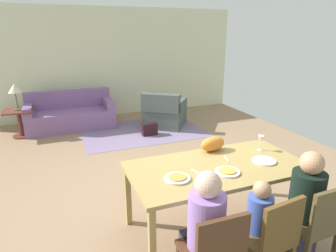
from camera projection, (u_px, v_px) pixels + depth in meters
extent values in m
cube|color=#917356|center=(150.00, 164.00, 4.90)|extent=(6.85, 6.59, 0.02)
cube|color=beige|center=(108.00, 63.00, 7.44)|extent=(6.85, 0.10, 2.70)
cube|color=#A48A4C|center=(218.00, 167.00, 3.09)|extent=(1.88, 0.96, 0.04)
cube|color=#A48A4C|center=(152.00, 244.00, 2.53)|extent=(0.06, 0.06, 0.72)
cube|color=#A48A4C|center=(308.00, 202.00, 3.14)|extent=(0.06, 0.06, 0.72)
cube|color=#A48A4C|center=(128.00, 195.00, 3.27)|extent=(0.06, 0.06, 0.72)
cube|color=#A48A4C|center=(258.00, 169.00, 3.89)|extent=(0.06, 0.06, 0.72)
cylinder|color=silver|center=(177.00, 178.00, 2.79)|extent=(0.25, 0.25, 0.02)
cylinder|color=gold|center=(177.00, 177.00, 2.79)|extent=(0.17, 0.17, 0.01)
cylinder|color=silver|center=(227.00, 172.00, 2.92)|extent=(0.25, 0.25, 0.02)
cylinder|color=gold|center=(227.00, 171.00, 2.92)|extent=(0.17, 0.17, 0.01)
cylinder|color=white|center=(264.00, 161.00, 3.17)|extent=(0.25, 0.25, 0.02)
cylinder|color=silver|center=(260.00, 150.00, 3.48)|extent=(0.06, 0.06, 0.01)
cylinder|color=silver|center=(260.00, 146.00, 3.46)|extent=(0.01, 0.01, 0.09)
cone|color=silver|center=(261.00, 139.00, 3.44)|extent=(0.07, 0.07, 0.09)
cube|color=silver|center=(196.00, 172.00, 2.94)|extent=(0.05, 0.15, 0.01)
cube|color=silver|center=(227.00, 159.00, 3.23)|extent=(0.06, 0.17, 0.01)
cube|color=#4F2F1B|center=(209.00, 252.00, 2.33)|extent=(0.43, 0.43, 0.04)
cube|color=#4F2F1B|center=(223.00, 244.00, 2.09)|extent=(0.42, 0.05, 0.42)
cylinder|color=#9772C2|center=(206.00, 221.00, 2.31)|extent=(0.30, 0.30, 0.46)
sphere|color=beige|center=(208.00, 184.00, 2.21)|extent=(0.21, 0.21, 0.21)
cube|color=brown|center=(262.00, 236.00, 2.51)|extent=(0.46, 0.46, 0.04)
cube|color=brown|center=(283.00, 226.00, 2.28)|extent=(0.42, 0.09, 0.42)
cube|color=brown|center=(260.00, 239.00, 2.81)|extent=(0.04, 0.04, 0.41)
cube|color=brown|center=(230.00, 251.00, 2.65)|extent=(0.04, 0.04, 0.41)
cube|color=#3D3748|center=(251.00, 247.00, 2.68)|extent=(0.21, 0.26, 0.45)
cylinder|color=#415CB4|center=(259.00, 214.00, 2.51)|extent=(0.22, 0.22, 0.33)
sphere|color=tan|center=(262.00, 190.00, 2.44)|extent=(0.15, 0.15, 0.15)
cube|color=brown|center=(308.00, 222.00, 2.69)|extent=(0.43, 0.43, 0.04)
cube|color=brown|center=(330.00, 212.00, 2.46)|extent=(0.42, 0.05, 0.42)
cube|color=brown|center=(303.00, 227.00, 2.99)|extent=(0.04, 0.04, 0.41)
cube|color=brown|center=(276.00, 236.00, 2.85)|extent=(0.04, 0.04, 0.41)
cube|color=brown|center=(335.00, 250.00, 2.67)|extent=(0.04, 0.04, 0.41)
cube|color=#302F4A|center=(293.00, 232.00, 2.88)|extent=(0.27, 0.35, 0.45)
cylinder|color=black|center=(307.00, 195.00, 2.67)|extent=(0.30, 0.30, 0.46)
sphere|color=tan|center=(312.00, 163.00, 2.57)|extent=(0.21, 0.21, 0.21)
ellipsoid|color=orange|center=(213.00, 144.00, 3.45)|extent=(0.34, 0.20, 0.17)
cube|color=slate|center=(142.00, 131.00, 6.50)|extent=(2.60, 1.80, 0.01)
cube|color=slate|center=(71.00, 119.00, 6.64)|extent=(1.89, 0.84, 0.42)
cube|color=slate|center=(68.00, 99.00, 6.82)|extent=(1.89, 0.20, 0.40)
cube|color=slate|center=(28.00, 110.00, 6.25)|extent=(0.18, 0.84, 0.20)
cube|color=slate|center=(108.00, 103.00, 6.85)|extent=(0.18, 0.84, 0.20)
cube|color=#47514D|center=(165.00, 117.00, 6.83)|extent=(1.19, 1.18, 0.42)
cube|color=#47514D|center=(161.00, 103.00, 6.40)|extent=(0.80, 0.68, 0.40)
cube|color=#47514D|center=(179.00, 105.00, 6.65)|extent=(0.65, 0.78, 0.20)
cube|color=#47514D|center=(151.00, 103.00, 6.83)|extent=(0.65, 0.78, 0.20)
cube|color=brown|center=(18.00, 111.00, 6.00)|extent=(0.56, 0.56, 0.03)
cylinder|color=brown|center=(20.00, 124.00, 6.09)|extent=(0.08, 0.08, 0.55)
cylinder|color=brown|center=(22.00, 136.00, 6.17)|extent=(0.36, 0.36, 0.03)
cylinder|color=#4E4E36|center=(18.00, 109.00, 5.99)|extent=(0.16, 0.16, 0.02)
cylinder|color=#4E4E36|center=(17.00, 101.00, 5.94)|extent=(0.02, 0.02, 0.34)
cone|color=beige|center=(15.00, 88.00, 5.86)|extent=(0.26, 0.26, 0.18)
cube|color=black|center=(149.00, 129.00, 6.22)|extent=(0.32, 0.16, 0.26)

